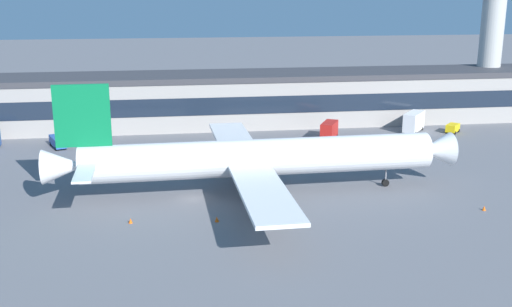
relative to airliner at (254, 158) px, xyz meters
The scene contains 12 objects.
ground_plane 10.52m from the airliner, behind, with size 600.00×600.00×0.00m, color slate.
terminal_building 49.11m from the airliner, 100.50° to the left, with size 183.30×15.75×11.41m.
airliner is the anchor object (origin of this frame).
control_tower 83.59m from the airliner, 38.90° to the left, with size 10.14×10.14×36.33m.
stair_truck 37.10m from the airliner, 57.70° to the left, with size 4.90×6.43×3.55m.
catering_truck 52.93m from the airliner, 42.07° to the left, with size 6.52×7.25×4.15m.
baggage_tug 57.53m from the airliner, 35.23° to the left, with size 3.91×4.01×1.85m.
belt_loader 46.75m from the airliner, 135.55° to the left, with size 4.17×6.69×1.95m.
traffic_cone_0 20.61m from the airliner, 151.13° to the right, with size 0.54×0.54×0.67m, color #F2590C.
traffic_cone_1 32.78m from the airliner, 21.35° to the right, with size 0.53×0.53×0.66m, color #F2590C.
traffic_cone_2 13.97m from the airliner, 75.04° to the right, with size 0.59×0.59×0.74m, color #F2590C.
traffic_cone_3 13.51m from the airliner, 120.73° to the right, with size 0.57×0.57×0.72m, color #F2590C.
Camera 1 is at (-3.24, -84.99, 29.42)m, focal length 43.32 mm.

